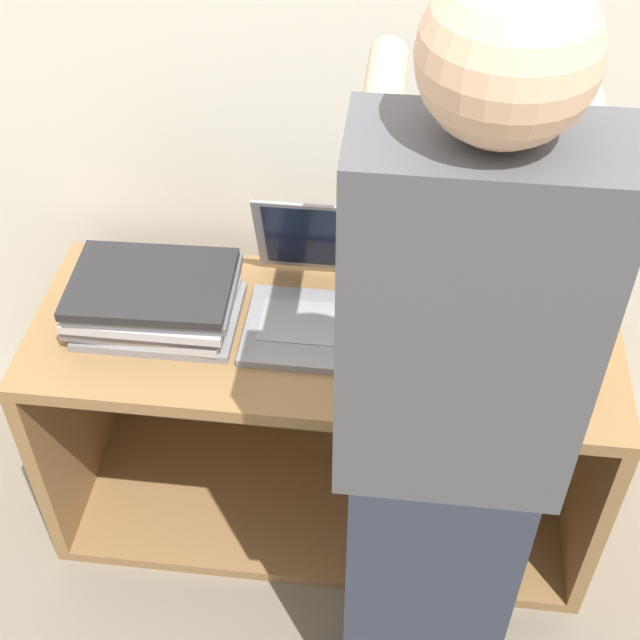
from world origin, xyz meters
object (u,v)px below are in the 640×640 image
object	(u,v)px
laptop_stack_left	(155,299)
laptop_stack_right	(499,330)
laptop_open	(327,300)
person	(448,442)

from	to	relation	value
laptop_stack_left	laptop_stack_right	world-z (taller)	laptop_stack_left
laptop_stack_left	laptop_stack_right	distance (m)	0.81
laptop_open	person	distance (m)	0.62
laptop_stack_right	person	distance (m)	0.51
laptop_stack_left	person	size ratio (longest dim) A/B	0.23
laptop_stack_left	person	bearing A→B (deg)	-34.44
laptop_stack_left	laptop_stack_right	size ratio (longest dim) A/B	1.01
laptop_stack_right	person	size ratio (longest dim) A/B	0.22
laptop_stack_left	laptop_stack_right	xyz separation A→B (m)	(0.81, -0.00, -0.01)
laptop_stack_left	laptop_stack_right	bearing A→B (deg)	-0.02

